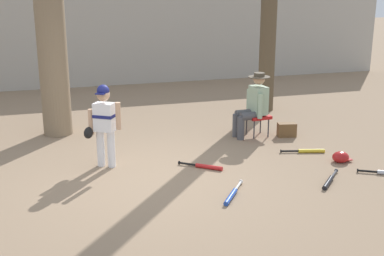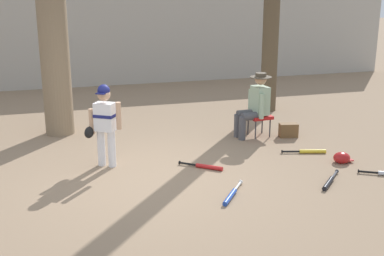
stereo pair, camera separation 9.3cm
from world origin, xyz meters
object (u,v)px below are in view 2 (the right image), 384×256
Objects in this scene: seated_spectator at (255,103)px; handbag_beside_stool at (288,130)px; bat_blue_youth at (231,195)px; young_ballplayer at (104,120)px; batting_helmet_red at (342,158)px; bat_yellow_trainer at (309,151)px; bat_red_barrel at (206,167)px; tree_behind_spectator at (272,5)px; bat_black_composite at (329,182)px; folding_stool at (259,117)px.

seated_spectator reaches higher than handbag_beside_stool.
handbag_beside_stool is 0.49× the size of bat_blue_youth.
batting_helmet_red is (3.65, -0.90, -0.66)m from young_ballplayer.
young_ballplayer is 3.82m from batting_helmet_red.
young_ballplayer is 1.09× the size of seated_spectator.
bat_yellow_trainer is 1.07× the size of bat_blue_youth.
handbag_beside_stool is 2.31m from bat_red_barrel.
young_ballplayer is at bearing 159.35° from bat_red_barrel.
bat_black_composite is (-0.98, -4.28, -2.29)m from tree_behind_spectator.
seated_spectator is (-1.10, -1.82, -1.68)m from tree_behind_spectator.
seated_spectator is (-0.10, -0.01, 0.28)m from folding_stool.
young_ballplayer reaches higher than bat_yellow_trainer.
seated_spectator is 1.41m from bat_yellow_trainer.
bat_black_composite is (0.12, -2.47, -0.61)m from seated_spectator.
tree_behind_spectator is 3.02m from handbag_beside_stool.
tree_behind_spectator is 8.73× the size of bat_red_barrel.
young_ballplayer is (-3.96, -2.64, -1.58)m from tree_behind_spectator.
bat_black_composite is at bearing -102.84° from tree_behind_spectator.
folding_stool reaches higher than bat_black_composite.
folding_stool reaches higher than batting_helmet_red.
bat_blue_youth is at bearing -178.12° from bat_black_composite.
handbag_beside_stool reaches higher than batting_helmet_red.
young_ballplayer reaches higher than handbag_beside_stool.
seated_spectator reaches higher than folding_stool.
batting_helmet_red is at bearing -13.88° from young_ballplayer.
handbag_beside_stool is at bearing 77.98° from bat_black_composite.
young_ballplayer is at bearing 174.17° from bat_yellow_trainer.
batting_helmet_red is at bearing -9.06° from bat_red_barrel.
tree_behind_spectator is 15.54× the size of handbag_beside_stool.
young_ballplayer reaches higher than folding_stool.
bat_yellow_trainer is (-0.58, -2.98, -2.29)m from tree_behind_spectator.
young_ballplayer reaches higher than seated_spectator.
bat_yellow_trainer is 2.34m from bat_blue_youth.
young_ballplayer is 3.47m from bat_yellow_trainer.
bat_red_barrel is (1.47, -0.55, -0.71)m from young_ballplayer.
seated_spectator reaches higher than batting_helmet_red.
bat_black_composite is 1.52m from bat_blue_youth.
handbag_beside_stool is (0.51, -0.21, -0.23)m from folding_stool.
bat_black_composite is 0.87× the size of bat_blue_youth.
folding_stool is 2.50m from bat_black_composite.
handbag_beside_stool reaches higher than bat_red_barrel.
bat_blue_youth is 2.15× the size of batting_helmet_red.
batting_helmet_red is at bearing -95.00° from tree_behind_spectator.
bat_yellow_trainer is (3.38, -0.34, -0.71)m from young_ballplayer.
seated_spectator is at bearing 44.71° from bat_red_barrel.
tree_behind_spectator is at bearing 60.08° from bat_blue_youth.
tree_behind_spectator is 4.95m from bat_black_composite.
seated_spectator is at bearing 16.00° from young_ballplayer.
handbag_beside_stool is at bearing -103.76° from tree_behind_spectator.
folding_stool is 1.29m from bat_yellow_trainer.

